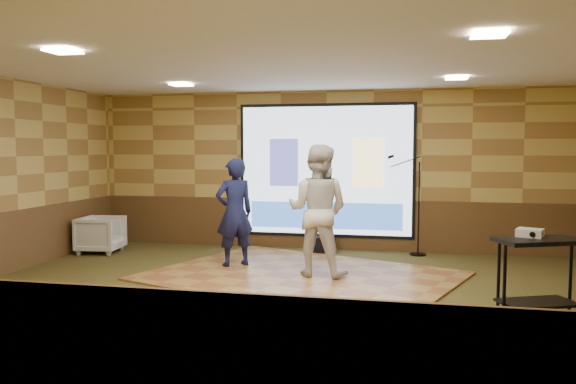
% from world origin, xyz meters
% --- Properties ---
extents(ground, '(9.00, 9.00, 0.00)m').
position_xyz_m(ground, '(0.00, 0.00, 0.00)').
color(ground, '#283116').
rests_on(ground, ground).
extents(room_shell, '(9.04, 7.04, 3.02)m').
position_xyz_m(room_shell, '(0.00, 0.00, 2.09)').
color(room_shell, tan).
rests_on(room_shell, ground).
extents(wainscot_back, '(9.00, 0.04, 0.95)m').
position_xyz_m(wainscot_back, '(0.00, 3.48, 0.47)').
color(wainscot_back, '#55331C').
rests_on(wainscot_back, ground).
extents(wainscot_front, '(9.00, 0.04, 0.95)m').
position_xyz_m(wainscot_front, '(0.00, -3.48, 0.47)').
color(wainscot_front, '#55331C').
rests_on(wainscot_front, ground).
extents(projector_screen, '(3.32, 0.06, 2.52)m').
position_xyz_m(projector_screen, '(0.00, 3.44, 1.47)').
color(projector_screen, black).
rests_on(projector_screen, room_shell).
extents(downlight_nw, '(0.32, 0.32, 0.02)m').
position_xyz_m(downlight_nw, '(-2.20, 1.80, 2.97)').
color(downlight_nw, '#FFE8BF').
rests_on(downlight_nw, room_shell).
extents(downlight_ne, '(0.32, 0.32, 0.02)m').
position_xyz_m(downlight_ne, '(2.20, 1.80, 2.97)').
color(downlight_ne, '#FFE8BF').
rests_on(downlight_ne, room_shell).
extents(downlight_sw, '(0.32, 0.32, 0.02)m').
position_xyz_m(downlight_sw, '(-2.20, -1.50, 2.97)').
color(downlight_sw, '#FFE8BF').
rests_on(downlight_sw, room_shell).
extents(downlight_se, '(0.32, 0.32, 0.02)m').
position_xyz_m(downlight_se, '(2.20, -1.50, 2.97)').
color(downlight_se, '#FFE8BF').
rests_on(downlight_se, room_shell).
extents(dance_floor, '(5.18, 4.59, 0.03)m').
position_xyz_m(dance_floor, '(-0.03, 1.08, 0.02)').
color(dance_floor, olive).
rests_on(dance_floor, ground).
extents(player_left, '(0.75, 0.72, 1.73)m').
position_xyz_m(player_left, '(-1.21, 1.54, 0.90)').
color(player_left, '#13163D').
rests_on(player_left, dance_floor).
extents(player_right, '(1.06, 0.89, 1.95)m').
position_xyz_m(player_right, '(0.20, 1.13, 1.00)').
color(player_right, beige).
rests_on(player_right, dance_floor).
extents(av_table, '(0.90, 0.47, 0.95)m').
position_xyz_m(av_table, '(2.90, -0.61, 0.66)').
color(av_table, black).
rests_on(av_table, ground).
extents(projector, '(0.33, 0.31, 0.09)m').
position_xyz_m(projector, '(2.82, -0.51, 0.99)').
color(projector, silver).
rests_on(projector, av_table).
extents(mic_stand, '(0.71, 0.29, 1.81)m').
position_xyz_m(mic_stand, '(1.66, 3.20, 0.49)').
color(mic_stand, black).
rests_on(mic_stand, ground).
extents(banquet_chair, '(0.81, 0.79, 0.68)m').
position_xyz_m(banquet_chair, '(-4.00, 2.26, 0.34)').
color(banquet_chair, gray).
rests_on(banquet_chair, ground).
extents(duffel_bag, '(0.51, 0.39, 0.28)m').
position_xyz_m(duffel_bag, '(-0.01, 3.16, 0.14)').
color(duffel_bag, black).
rests_on(duffel_bag, ground).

